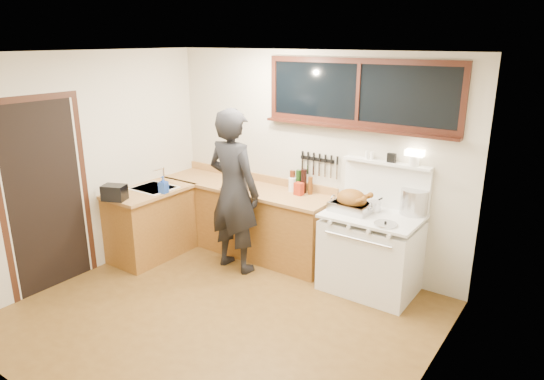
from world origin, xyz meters
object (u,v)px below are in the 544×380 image
Objects in this scene: vintage_stove at (371,251)px; roast_turkey at (352,202)px; man at (234,191)px; cutting_board at (237,184)px.

vintage_stove reaches higher than roast_turkey.
man reaches higher than vintage_stove.
cutting_board is (-0.24, 0.37, -0.04)m from man.
vintage_stove is 0.81× the size of man.
cutting_board is (-1.83, -0.07, 0.48)m from vintage_stove.
vintage_stove is 1.73m from man.
cutting_board is at bearing -178.78° from roast_turkey.
man is at bearing -163.26° from roast_turkey.
man reaches higher than roast_turkey.
man is at bearing -164.37° from vintage_stove.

